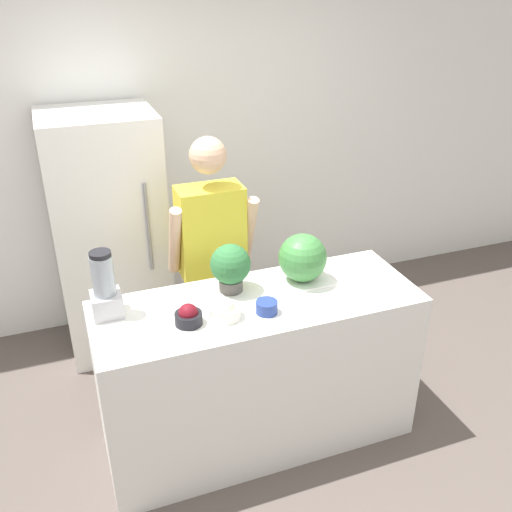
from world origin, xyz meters
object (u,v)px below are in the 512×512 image
refrigerator (110,236)px  watermelon (303,258)px  potted_plant (230,266)px  person (212,264)px  blender (105,289)px  bowl_cream (225,310)px  bowl_cherries (188,316)px  bowl_small_blue (267,307)px

refrigerator → watermelon: size_ratio=6.36×
watermelon → potted_plant: 0.41m
person → watermelon: (0.37, -0.52, 0.23)m
person → potted_plant: (-0.03, -0.48, 0.23)m
person → blender: size_ratio=4.69×
bowl_cream → potted_plant: potted_plant is taller
bowl_cherries → bowl_cream: (0.19, -0.01, -0.00)m
refrigerator → blender: 1.17m
refrigerator → bowl_small_blue: 1.53m
watermelon → bowl_cherries: size_ratio=1.95×
potted_plant → bowl_cherries: bearing=-141.5°
refrigerator → bowl_cream: 1.43m
blender → potted_plant: (0.66, 0.01, -0.00)m
refrigerator → person: size_ratio=1.03×
bowl_cherries → person: bearing=65.3°
person → watermelon: bearing=-54.6°
bowl_small_blue → potted_plant: 0.32m
refrigerator → person: (0.54, -0.65, 0.00)m
potted_plant → bowl_small_blue: bearing=-69.8°
person → potted_plant: size_ratio=6.15×
blender → refrigerator: bearing=82.5°
bowl_cream → potted_plant: 0.29m
person → bowl_cherries: (-0.33, -0.72, 0.12)m
bowl_cream → blender: bearing=157.0°
bowl_small_blue → blender: bearing=160.8°
watermelon → bowl_cream: (-0.51, -0.20, -0.11)m
refrigerator → person: refrigerator is taller
refrigerator → blender: (-0.15, -1.14, 0.24)m
watermelon → bowl_cream: bearing=-158.6°
bowl_cherries → blender: (-0.36, 0.23, 0.11)m
refrigerator → bowl_small_blue: (0.61, -1.40, 0.12)m
watermelon → bowl_small_blue: watermelon is taller
blender → potted_plant: 0.66m
bowl_cherries → blender: blender is taller
bowl_small_blue → blender: size_ratio=0.32×
bowl_cherries → bowl_small_blue: size_ratio=1.23×
person → bowl_cherries: bearing=-114.7°
refrigerator → bowl_cherries: size_ratio=12.42×
watermelon → blender: 1.06m
bowl_cream → potted_plant: (0.11, 0.24, 0.11)m
refrigerator → watermelon: 1.50m
person → watermelon: size_ratio=6.20×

